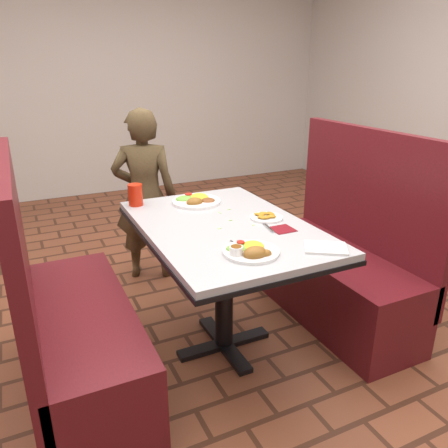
{
  "coord_description": "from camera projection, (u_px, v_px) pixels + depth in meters",
  "views": [
    {
      "loc": [
        -0.91,
        -1.9,
        1.53
      ],
      "look_at": [
        0.0,
        0.0,
        0.75
      ],
      "focal_mm": 35.0,
      "sensor_mm": 36.0,
      "label": 1
    }
  ],
  "objects": [
    {
      "name": "paper_napkin",
      "position": [
        326.0,
        248.0,
        1.95
      ],
      "size": [
        0.23,
        0.22,
        0.01
      ],
      "primitive_type": "cube",
      "rotation": [
        0.0,
        0.0,
        -0.57
      ],
      "color": "silver",
      "rests_on": "dining_table"
    },
    {
      "name": "fork_utensil",
      "position": [
        235.0,
        251.0,
        1.91
      ],
      "size": [
        0.08,
        0.14,
        0.0
      ],
      "primitive_type": "cube",
      "rotation": [
        0.0,
        0.0,
        -0.51
      ],
      "color": "silver",
      "rests_on": "dining_table"
    },
    {
      "name": "diner_person",
      "position": [
        145.0,
        196.0,
        3.15
      ],
      "size": [
        0.53,
        0.44,
        1.25
      ],
      "primitive_type": "imported",
      "rotation": [
        0.0,
        0.0,
        2.78
      ],
      "color": "brown",
      "rests_on": "ground"
    },
    {
      "name": "booth_bench_right",
      "position": [
        339.0,
        268.0,
        2.72
      ],
      "size": [
        0.47,
        1.2,
        1.17
      ],
      "color": "maroon",
      "rests_on": "ground"
    },
    {
      "name": "knife_utensil",
      "position": [
        243.0,
        247.0,
        1.95
      ],
      "size": [
        0.05,
        0.18,
        0.0
      ],
      "primitive_type": "cube",
      "rotation": [
        0.0,
        0.0,
        0.24
      ],
      "color": "silver",
      "rests_on": "dining_table"
    },
    {
      "name": "near_dinner_plate",
      "position": [
        251.0,
        248.0,
        1.89
      ],
      "size": [
        0.25,
        0.25,
        0.08
      ],
      "rotation": [
        0.0,
        0.0,
        0.02
      ],
      "color": "white",
      "rests_on": "dining_table"
    },
    {
      "name": "spoon_utensil",
      "position": [
        268.0,
        227.0,
        2.19
      ],
      "size": [
        0.03,
        0.14,
        0.0
      ],
      "primitive_type": "cube",
      "rotation": [
        0.0,
        0.0,
        -0.17
      ],
      "color": "silver",
      "rests_on": "dining_table"
    },
    {
      "name": "red_tumbler",
      "position": [
        135.0,
        195.0,
        2.52
      ],
      "size": [
        0.08,
        0.08,
        0.13
      ],
      "primitive_type": "cylinder",
      "color": "red",
      "rests_on": "dining_table"
    },
    {
      "name": "lettuce_shreds",
      "position": [
        226.0,
        219.0,
        2.32
      ],
      "size": [
        0.28,
        0.32,
        0.0
      ],
      "primitive_type": null,
      "color": "#87BA4A",
      "rests_on": "dining_table"
    },
    {
      "name": "plantain_plate",
      "position": [
        266.0,
        217.0,
        2.32
      ],
      "size": [
        0.17,
        0.17,
        0.03
      ],
      "rotation": [
        0.0,
        0.0,
        -0.43
      ],
      "color": "white",
      "rests_on": "dining_table"
    },
    {
      "name": "booth_bench_left",
      "position": [
        73.0,
        332.0,
        2.07
      ],
      "size": [
        0.47,
        1.2,
        1.17
      ],
      "color": "maroon",
      "rests_on": "ground"
    },
    {
      "name": "far_dinner_plate",
      "position": [
        196.0,
        198.0,
        2.58
      ],
      "size": [
        0.28,
        0.28,
        0.07
      ],
      "rotation": [
        0.0,
        0.0,
        -0.31
      ],
      "color": "white",
      "rests_on": "dining_table"
    },
    {
      "name": "dining_table",
      "position": [
        224.0,
        241.0,
        2.28
      ],
      "size": [
        0.81,
        1.21,
        0.75
      ],
      "color": "#AFB1B3",
      "rests_on": "ground"
    },
    {
      "name": "maroon_napkin",
      "position": [
        282.0,
        229.0,
        2.17
      ],
      "size": [
        0.11,
        0.11,
        0.0
      ],
      "primitive_type": "cube",
      "rotation": [
        0.0,
        0.0,
        -0.0
      ],
      "color": "maroon",
      "rests_on": "dining_table"
    }
  ]
}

